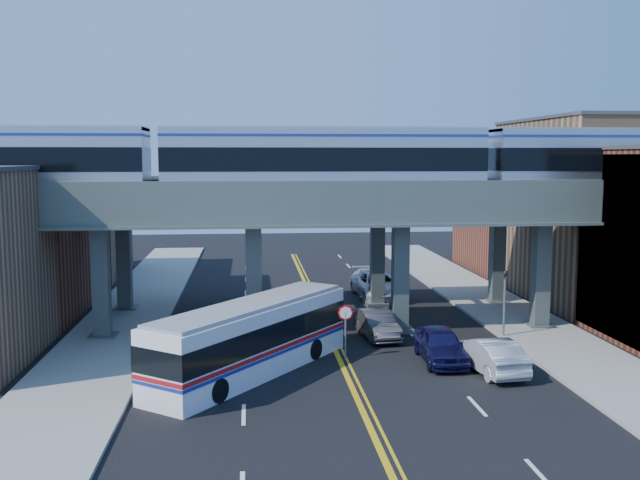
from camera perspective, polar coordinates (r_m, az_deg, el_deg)
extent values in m
plane|color=black|center=(31.69, 2.24, -10.99)|extent=(120.00, 120.00, 0.00)
cube|color=gray|center=(41.67, -15.74, -6.81)|extent=(5.00, 70.00, 0.16)
cube|color=gray|center=(43.93, 15.49, -6.11)|extent=(5.00, 70.00, 0.16)
cube|color=brown|center=(48.25, -22.92, 1.25)|extent=(8.00, 14.00, 11.00)
cube|color=olive|center=(60.87, -19.26, 1.00)|extent=(8.00, 10.00, 8.00)
cube|color=olive|center=(51.34, 20.58, 2.20)|extent=(8.00, 14.00, 12.00)
cube|color=brown|center=(63.34, 15.33, 1.80)|extent=(8.00, 10.00, 9.00)
cube|color=teal|center=(39.05, 23.06, -1.02)|extent=(0.10, 9.50, 9.50)
cube|color=#414B4A|center=(39.26, -17.10, -3.33)|extent=(0.85, 0.85, 6.00)
cube|color=#414B4A|center=(38.48, -5.32, -3.26)|extent=(0.85, 0.85, 6.00)
cube|color=#414B4A|center=(39.34, 6.43, -3.05)|extent=(0.85, 0.85, 6.00)
cube|color=#414B4A|center=(41.75, 17.24, -2.75)|extent=(0.85, 0.85, 6.00)
cube|color=#4C5751|center=(38.25, 0.63, 2.30)|extent=(52.00, 3.60, 1.40)
cube|color=#414B4A|center=(46.05, -15.39, -1.83)|extent=(0.85, 0.85, 6.00)
cube|color=#414B4A|center=(45.39, -5.38, -1.74)|extent=(0.85, 0.85, 6.00)
cube|color=#414B4A|center=(46.12, 4.61, -1.60)|extent=(0.85, 0.85, 6.00)
cube|color=#414B4A|center=(48.20, 14.01, -1.42)|extent=(0.85, 0.85, 6.00)
cube|color=#4C5751|center=(45.20, -0.35, 2.97)|extent=(52.00, 3.60, 1.40)
cube|color=black|center=(38.86, -18.07, 3.28)|extent=(2.45, 2.45, 0.28)
cube|color=black|center=(37.99, -7.86, 3.47)|extent=(2.45, 2.45, 0.28)
cube|color=black|center=(39.11, 8.21, 3.56)|extent=(2.45, 2.45, 0.28)
cube|color=#B5B6BF|center=(38.11, 0.29, 6.43)|extent=(16.90, 3.22, 3.56)
cube|color=black|center=(38.11, 0.29, 6.66)|extent=(16.92, 3.28, 1.22)
cube|color=black|center=(41.30, 17.54, 3.48)|extent=(2.45, 2.45, 0.28)
cube|color=#B5B6BF|center=(43.67, 24.20, 5.88)|extent=(16.90, 3.22, 3.56)
cube|color=black|center=(43.67, 24.21, 6.08)|extent=(16.92, 3.28, 1.22)
cylinder|color=slate|center=(34.27, 2.05, -7.63)|extent=(0.09, 0.09, 2.30)
cylinder|color=red|center=(34.02, 2.06, -5.84)|extent=(0.76, 0.04, 0.76)
cylinder|color=slate|center=(39.16, 14.52, -5.36)|extent=(0.12, 0.12, 3.20)
imported|color=black|center=(38.79, 14.61, -2.39)|extent=(0.15, 0.18, 0.90)
cube|color=white|center=(32.09, -5.46, -7.95)|extent=(9.22, 10.96, 3.06)
cube|color=black|center=(32.00, -5.46, -7.27)|extent=(9.29, 11.03, 1.04)
cube|color=#B21419|center=(32.17, -5.45, -8.46)|extent=(9.28, 11.02, 0.18)
cylinder|color=black|center=(29.58, -9.95, -11.39)|extent=(2.72, 2.40, 0.99)
cylinder|color=black|center=(34.97, -2.13, -8.46)|extent=(2.72, 2.40, 0.99)
imported|color=#100F39|center=(34.34, 9.63, -8.27)|extent=(2.09, 4.85, 1.63)
imported|color=#333235|center=(38.40, 4.60, -6.73)|extent=(2.01, 4.57, 1.46)
imported|color=silver|center=(49.09, 4.67, -3.64)|extent=(3.23, 6.30, 1.70)
imported|color=#BAB9BF|center=(50.62, 4.05, -3.36)|extent=(2.34, 5.62, 1.63)
imported|color=#B9B8BE|center=(33.24, 13.48, -8.92)|extent=(2.15, 4.90, 1.56)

